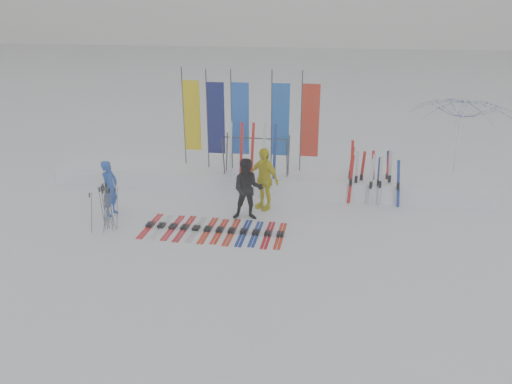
% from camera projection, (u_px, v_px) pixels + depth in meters
% --- Properties ---
extents(ground, '(120.00, 120.00, 0.00)m').
position_uv_depth(ground, '(237.00, 253.00, 12.17)').
color(ground, white).
rests_on(ground, ground).
extents(snow_bank, '(14.00, 1.60, 0.60)m').
position_uv_depth(snow_bank, '(266.00, 180.00, 16.30)').
color(snow_bank, white).
rests_on(snow_bank, ground).
extents(person_blue, '(0.45, 0.63, 1.61)m').
position_uv_depth(person_blue, '(110.00, 188.00, 14.07)').
color(person_blue, '#1E4AB0').
rests_on(person_blue, ground).
extents(person_black, '(0.94, 0.78, 1.75)m').
position_uv_depth(person_black, '(248.00, 189.00, 13.79)').
color(person_black, black).
rests_on(person_black, ground).
extents(person_yellow, '(1.15, 0.98, 1.84)m').
position_uv_depth(person_yellow, '(264.00, 179.00, 14.50)').
color(person_yellow, yellow).
rests_on(person_yellow, ground).
extents(tent_canopy, '(4.31, 4.35, 3.02)m').
position_uv_depth(tent_canopy, '(459.00, 143.00, 15.94)').
color(tent_canopy, white).
rests_on(tent_canopy, ground).
extents(ski_row, '(3.75, 1.68, 0.07)m').
position_uv_depth(ski_row, '(214.00, 230.00, 13.32)').
color(ski_row, red).
rests_on(ski_row, ground).
extents(pole_cluster, '(0.73, 0.74, 1.26)m').
position_uv_depth(pole_cluster, '(106.00, 208.00, 13.28)').
color(pole_cluster, '#595B60').
rests_on(pole_cluster, ground).
extents(feather_flags, '(4.45, 0.30, 3.20)m').
position_uv_depth(feather_flags, '(246.00, 119.00, 15.89)').
color(feather_flags, '#383A3F').
rests_on(feather_flags, ground).
extents(ski_rack, '(2.04, 0.80, 1.23)m').
position_uv_depth(ski_rack, '(256.00, 151.00, 15.58)').
color(ski_rack, '#383A3F').
rests_on(ski_rack, ground).
extents(upright_skis, '(1.48, 1.13, 1.70)m').
position_uv_depth(upright_skis, '(371.00, 177.00, 15.11)').
color(upright_skis, red).
rests_on(upright_skis, ground).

